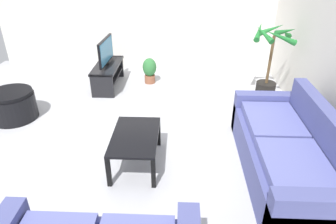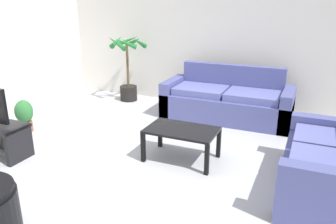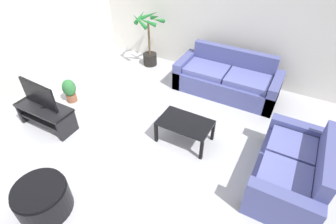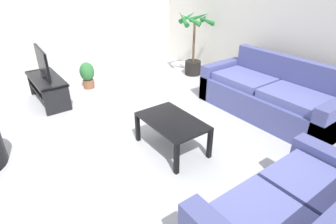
{
  "view_description": "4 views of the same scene",
  "coord_description": "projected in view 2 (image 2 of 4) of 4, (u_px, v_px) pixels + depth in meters",
  "views": [
    {
      "loc": [
        3.64,
        0.99,
        2.47
      ],
      "look_at": [
        0.15,
        0.84,
        0.56
      ],
      "focal_mm": 32.45,
      "sensor_mm": 36.0,
      "label": 1
    },
    {
      "loc": [
        1.98,
        -3.29,
        2.01
      ],
      "look_at": [
        0.37,
        0.36,
        0.67
      ],
      "focal_mm": 35.93,
      "sensor_mm": 36.0,
      "label": 2
    },
    {
      "loc": [
        1.89,
        -2.65,
        3.36
      ],
      "look_at": [
        0.22,
        0.4,
        0.56
      ],
      "focal_mm": 28.12,
      "sensor_mm": 36.0,
      "label": 3
    },
    {
      "loc": [
        2.91,
        -1.36,
        2.11
      ],
      "look_at": [
        0.6,
        0.33,
        0.61
      ],
      "focal_mm": 29.35,
      "sensor_mm": 36.0,
      "label": 4
    }
  ],
  "objects": [
    {
      "name": "couch_loveseat",
      "position": [
        331.0,
        168.0,
        3.6
      ],
      "size": [
        0.9,
        1.63,
        0.9
      ],
      "color": "#4C518C",
      "rests_on": "ground"
    },
    {
      "name": "couch_main",
      "position": [
        227.0,
        102.0,
        5.89
      ],
      "size": [
        2.2,
        0.9,
        0.9
      ],
      "color": "#4C518C",
      "rests_on": "ground"
    },
    {
      "name": "ground_plane",
      "position": [
        130.0,
        166.0,
        4.26
      ],
      "size": [
        6.6,
        6.6,
        0.0
      ],
      "primitive_type": "plane",
      "color": "#B2B2B7"
    },
    {
      "name": "potted_plant_small",
      "position": [
        24.0,
        115.0,
        5.3
      ],
      "size": [
        0.28,
        0.28,
        0.52
      ],
      "color": "brown",
      "rests_on": "ground"
    },
    {
      "name": "potted_palm",
      "position": [
        128.0,
        71.0,
        6.83
      ],
      "size": [
        0.68,
        0.72,
        1.35
      ],
      "color": "black",
      "rests_on": "ground"
    },
    {
      "name": "wall_back",
      "position": [
        206.0,
        35.0,
        6.43
      ],
      "size": [
        6.0,
        0.06,
        2.7
      ],
      "primitive_type": "cube",
      "color": "silver",
      "rests_on": "ground"
    },
    {
      "name": "coffee_table",
      "position": [
        182.0,
        133.0,
        4.33
      ],
      "size": [
        0.91,
        0.57,
        0.43
      ],
      "color": "black",
      "rests_on": "ground"
    }
  ]
}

